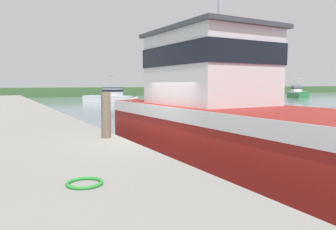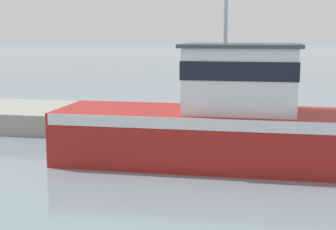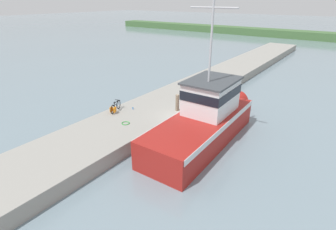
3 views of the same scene
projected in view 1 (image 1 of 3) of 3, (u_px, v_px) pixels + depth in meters
The scene contains 8 objects.
ground_plane at pixel (153, 170), 9.31m from camera, with size 320.00×320.00×0.00m, color gray.
dock_pier at pixel (31, 168), 7.77m from camera, with size 4.93×80.00×0.94m, color gray.
far_shoreline at pixel (164, 91), 73.61m from camera, with size 180.00×5.00×1.77m, color #426638.
fishing_boat_main at pixel (220, 114), 9.59m from camera, with size 3.62×11.82×9.88m.
boat_red_outer at pixel (110, 96), 44.50m from camera, with size 6.40×6.46×4.20m.
boat_white_moored at pixel (297, 93), 58.43m from camera, with size 3.32×5.36×3.80m.
mooring_post at pixel (106, 115), 9.16m from camera, with size 0.27×0.27×1.29m, color #756651.
hose_coil at pixel (85, 183), 4.93m from camera, with size 0.56×0.56×0.05m, color green.
Camera 1 is at (-3.90, -8.25, 2.45)m, focal length 35.00 mm.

